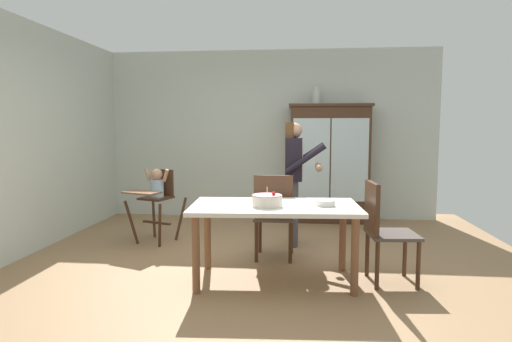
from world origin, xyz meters
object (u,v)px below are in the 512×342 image
Objects in this scene: china_cabinet at (329,163)px; high_chair_with_toddler at (156,192)px; dining_table at (275,215)px; adult_person at (295,168)px; serving_bowl at (326,203)px; birthday_cake at (267,200)px; dining_chair_right_end at (382,225)px; ceramic_vase at (316,96)px; dining_chair_far_side at (274,211)px.

china_cabinet reaches higher than high_chair_with_toddler.
high_chair_with_toddler is at bearing 141.42° from dining_table.
high_chair_with_toddler is 1.78m from adult_person.
serving_bowl is (2.06, -1.27, 0.11)m from high_chair_with_toddler.
serving_bowl is (0.31, -1.30, -0.20)m from adult_person.
birthday_cake is 0.29× the size of dining_chair_right_end.
dining_table is 5.79× the size of birthday_cake.
china_cabinet is 1.13× the size of dining_table.
ceramic_vase is 3.07m from dining_chair_right_end.
high_chair_with_toddler is 0.62× the size of adult_person.
china_cabinet is 6.75× the size of ceramic_vase.
china_cabinet reaches higher than serving_bowl.
dining_chair_far_side is at bearing -109.25° from china_cabinet.
dining_chair_far_side is at bearing 55.80° from dining_chair_right_end.
dining_table is at bearing 179.43° from serving_bowl.
dining_chair_right_end is (0.32, -2.68, -0.36)m from china_cabinet.
high_chair_with_toddler is at bearing 148.32° from serving_bowl.
dining_chair_far_side is (-0.73, -2.10, -0.36)m from china_cabinet.
ceramic_vase is at bearing 179.01° from china_cabinet.
high_chair_with_toddler is 5.28× the size of serving_bowl.
ceramic_vase is 3.10m from birthday_cake.
birthday_cake is 0.29× the size of dining_chair_far_side.
adult_person is 1.59× the size of dining_chair_right_end.
china_cabinet is 1.92× the size of high_chair_with_toddler.
ceramic_vase is 2.84m from high_chair_with_toddler.
high_chair_with_toddler is at bearing -21.12° from dining_chair_far_side.
adult_person reaches higher than dining_chair_right_end.
serving_bowl is at bearing 129.70° from dining_chair_far_side.
dining_chair_right_end is (0.53, 0.06, -0.21)m from serving_bowl.
birthday_cake is at bearing -128.00° from dining_table.
adult_person is at bearing 80.37° from birthday_cake.
adult_person is at bearing 82.64° from dining_table.
dining_chair_right_end is (1.05, -0.58, 0.00)m from dining_chair_far_side.
ceramic_vase is 2.99m from serving_bowl.
dining_chair_far_side is at bearing 162.80° from adult_person.
china_cabinet reaches higher than dining_chair_right_end.
china_cabinet is 2.76m from serving_bowl.
china_cabinet is 1.19× the size of adult_person.
high_chair_with_toddler is 2.03m from dining_table.
china_cabinet is 2.73m from dining_chair_right_end.
adult_person is 1.59× the size of dining_chair_far_side.
china_cabinet reaches higher than birthday_cake.
adult_person is at bearing -109.72° from china_cabinet.
serving_bowl is at bearing 91.66° from dining_chair_right_end.
adult_person is 1.41m from birthday_cake.
china_cabinet is at bearing 75.08° from birthday_cake.
dining_chair_right_end is at bearing 151.82° from dining_chair_far_side.
dining_table is 9.00× the size of serving_bowl.
birthday_cake is 0.55m from serving_bowl.
china_cabinet is 10.13× the size of serving_bowl.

